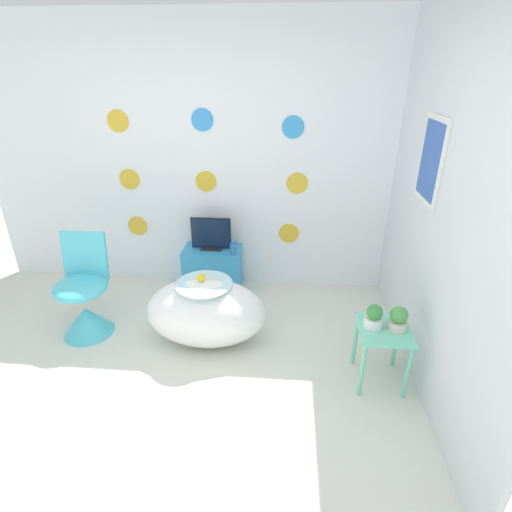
{
  "coord_description": "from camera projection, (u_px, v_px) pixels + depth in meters",
  "views": [
    {
      "loc": [
        0.77,
        -1.72,
        2.15
      ],
      "look_at": [
        0.55,
        1.0,
        0.84
      ],
      "focal_mm": 28.0,
      "sensor_mm": 36.0,
      "label": 1
    }
  ],
  "objects": [
    {
      "name": "wall_right",
      "position": [
        434.0,
        199.0,
        2.78
      ],
      "size": [
        0.06,
        3.09,
        2.6
      ],
      "color": "silver",
      "rests_on": "ground_plane"
    },
    {
      "name": "wall_back_dotted",
      "position": [
        209.0,
        162.0,
        3.87
      ],
      "size": [
        4.54,
        0.05,
        2.6
      ],
      "color": "white",
      "rests_on": "ground_plane"
    },
    {
      "name": "chair",
      "position": [
        84.0,
        303.0,
        3.44
      ],
      "size": [
        0.45,
        0.45,
        0.89
      ],
      "color": "#4CC6DB",
      "rests_on": "ground_plane"
    },
    {
      "name": "vase",
      "position": [
        234.0,
        248.0,
        3.89
      ],
      "size": [
        0.07,
        0.07,
        0.14
      ],
      "color": "#2D72B7",
      "rests_on": "tv_cabinet"
    },
    {
      "name": "tv_cabinet",
      "position": [
        213.0,
        269.0,
        4.13
      ],
      "size": [
        0.58,
        0.33,
        0.47
      ],
      "color": "#389ED6",
      "rests_on": "ground_plane"
    },
    {
      "name": "rubber_duck",
      "position": [
        201.0,
        277.0,
        3.17
      ],
      "size": [
        0.06,
        0.07,
        0.08
      ],
      "color": "yellow",
      "rests_on": "bathtub"
    },
    {
      "name": "side_table",
      "position": [
        383.0,
        339.0,
        2.86
      ],
      "size": [
        0.36,
        0.39,
        0.47
      ],
      "color": "#72D8B7",
      "rests_on": "ground_plane"
    },
    {
      "name": "tv",
      "position": [
        211.0,
        235.0,
        3.97
      ],
      "size": [
        0.4,
        0.12,
        0.33
      ],
      "color": "black",
      "rests_on": "tv_cabinet"
    },
    {
      "name": "potted_plant_left",
      "position": [
        374.0,
        317.0,
        2.8
      ],
      "size": [
        0.13,
        0.13,
        0.18
      ],
      "color": "white",
      "rests_on": "side_table"
    },
    {
      "name": "bathtub",
      "position": [
        206.0,
        312.0,
        3.31
      ],
      "size": [
        0.99,
        0.56,
        0.59
      ],
      "color": "white",
      "rests_on": "ground_plane"
    },
    {
      "name": "potted_plant_right",
      "position": [
        398.0,
        319.0,
        2.77
      ],
      "size": [
        0.13,
        0.13,
        0.18
      ],
      "color": "beige",
      "rests_on": "side_table"
    },
    {
      "name": "ground_plane",
      "position": [
        157.0,
        440.0,
        2.53
      ],
      "size": [
        12.0,
        12.0,
        0.0
      ],
      "primitive_type": "plane",
      "color": "silver"
    }
  ]
}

